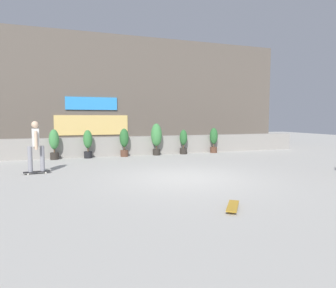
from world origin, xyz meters
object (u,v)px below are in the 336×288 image
Objects in this scene: potted_plant_1 at (88,143)px; potted_plant_5 at (214,139)px; potted_plant_0 at (54,143)px; potted_plant_2 at (124,141)px; potted_plant_4 at (183,141)px; potted_plant_3 at (156,137)px; skateboard_near_camera at (233,206)px; skater_by_wall_right at (36,145)px.

potted_plant_1 is 0.98× the size of potted_plant_5.
potted_plant_0 is 1.41m from potted_plant_1.
potted_plant_2 is 2.98m from potted_plant_4.
potted_plant_1 is at bearing -0.00° from potted_plant_0.
potted_plant_3 is at bearing 180.00° from potted_plant_5.
potted_plant_3 is 3.10m from potted_plant_5.
potted_plant_0 reaches higher than potted_plant_1.
potted_plant_2 is at bearing 93.09° from skateboard_near_camera.
skater_by_wall_right is at bearing -119.07° from potted_plant_1.
potted_plant_3 reaches higher than potted_plant_4.
potted_plant_0 is 3.05m from potted_plant_2.
potted_plant_1 is 0.82× the size of potted_plant_3.
potted_plant_1 is 3.84m from skater_by_wall_right.
potted_plant_0 is 0.85× the size of potted_plant_3.
potted_plant_4 is at bearing -0.00° from potted_plant_2.
potted_plant_5 is at bearing 0.00° from potted_plant_4.
potted_plant_3 is at bearing -0.00° from potted_plant_0.
skater_by_wall_right reaches higher than potted_plant_3.
skater_by_wall_right reaches higher than potted_plant_2.
potted_plant_2 is at bearing 180.00° from potted_plant_3.
potted_plant_1 is 1.03× the size of potted_plant_4.
potted_plant_3 is 6.08m from skater_by_wall_right.
potted_plant_2 reaches higher than skateboard_near_camera.
skater_by_wall_right is (-3.50, -3.35, 0.21)m from potted_plant_2.
potted_plant_0 is at bearing 180.00° from potted_plant_1.
potted_plant_3 is 8.82m from skateboard_near_camera.
potted_plant_3 is (1.57, 0.00, 0.16)m from potted_plant_2.
potted_plant_0 is 3.38m from skater_by_wall_right.
potted_plant_4 is at bearing 73.95° from skateboard_near_camera.
potted_plant_5 reaches higher than potted_plant_4.
potted_plant_2 is 4.85m from skater_by_wall_right.
potted_plant_5 is (3.10, -0.00, -0.18)m from potted_plant_3.
potted_plant_2 reaches higher than potted_plant_1.
potted_plant_1 is at bearing 180.00° from potted_plant_4.
skater_by_wall_right reaches higher than potted_plant_5.
potted_plant_2 is (1.64, 0.00, 0.04)m from potted_plant_1.
potted_plant_1 is 8.99m from skateboard_near_camera.
skateboard_near_camera is at bearing -97.18° from potted_plant_3.
potted_plant_5 is at bearing -0.00° from potted_plant_2.
potted_plant_2 is at bearing -0.00° from potted_plant_0.
potted_plant_2 is 1.01× the size of potted_plant_5.
potted_plant_1 is 1.65× the size of skateboard_near_camera.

